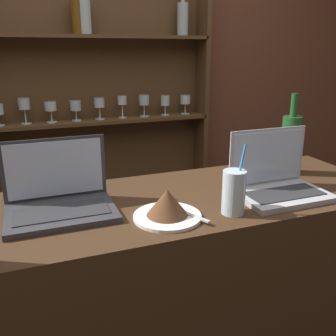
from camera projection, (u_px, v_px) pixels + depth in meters
bar_counter at (147, 333)px, 1.37m from camera, size 1.77×0.54×1.03m
back_wall at (78, 76)px, 2.30m from camera, size 7.00×0.06×2.70m
back_shelf at (100, 128)px, 2.36m from camera, size 1.41×0.18×1.97m
laptop_near at (59, 197)px, 1.13m from camera, size 0.32×0.22×0.21m
laptop_far at (277, 181)px, 1.27m from camera, size 0.30×0.20×0.22m
cake_plate at (167, 206)px, 1.09m from camera, size 0.20×0.20×0.09m
water_glass at (234, 192)px, 1.11m from camera, size 0.07×0.07×0.21m
wine_bottle_green at (290, 143)px, 1.47m from camera, size 0.08×0.08×0.32m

